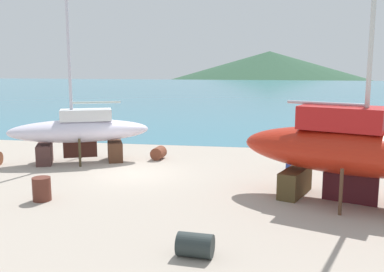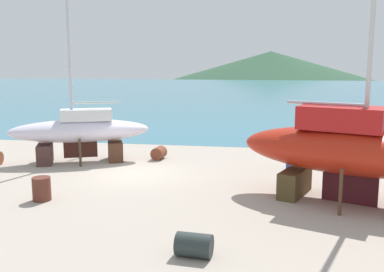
{
  "view_description": "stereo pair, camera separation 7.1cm",
  "coord_description": "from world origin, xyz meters",
  "px_view_note": "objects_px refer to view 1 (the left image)",
  "views": [
    {
      "loc": [
        5.86,
        -18.79,
        5.02
      ],
      "look_at": [
        2.81,
        -0.47,
        1.89
      ],
      "focal_mm": 41.27,
      "sensor_mm": 36.0,
      "label": 1
    },
    {
      "loc": [
        5.93,
        -18.77,
        5.02
      ],
      "look_at": [
        2.81,
        -0.47,
        1.89
      ],
      "focal_mm": 41.27,
      "sensor_mm": 36.0,
      "label": 2
    }
  ],
  "objects_px": {
    "sailboat_large_starboard": "(80,131)",
    "barrel_rust_far": "(159,153)",
    "sailboat_small_center": "(351,150)",
    "barrel_rust_near": "(195,245)",
    "worker": "(289,151)",
    "barrel_by_slipway": "(345,163)",
    "barrel_tipped_center": "(42,189)"
  },
  "relations": [
    {
      "from": "barrel_rust_near",
      "to": "barrel_by_slipway",
      "type": "xyz_separation_m",
      "value": [
        5.54,
        10.68,
        -0.02
      ]
    },
    {
      "from": "sailboat_large_starboard",
      "to": "barrel_by_slipway",
      "type": "height_order",
      "value": "sailboat_large_starboard"
    },
    {
      "from": "worker",
      "to": "barrel_rust_far",
      "type": "xyz_separation_m",
      "value": [
        -6.61,
        1.07,
        -0.55
      ]
    },
    {
      "from": "worker",
      "to": "barrel_by_slipway",
      "type": "distance_m",
      "value": 2.77
    },
    {
      "from": "barrel_tipped_center",
      "to": "barrel_rust_far",
      "type": "relative_size",
      "value": 1.02
    },
    {
      "from": "barrel_by_slipway",
      "to": "barrel_rust_far",
      "type": "bearing_deg",
      "value": 176.36
    },
    {
      "from": "barrel_by_slipway",
      "to": "sailboat_large_starboard",
      "type": "bearing_deg",
      "value": -176.84
    },
    {
      "from": "barrel_tipped_center",
      "to": "barrel_rust_near",
      "type": "xyz_separation_m",
      "value": [
        6.29,
        -3.76,
        -0.12
      ]
    },
    {
      "from": "worker",
      "to": "barrel_by_slipway",
      "type": "relative_size",
      "value": 2.07
    },
    {
      "from": "sailboat_small_center",
      "to": "barrel_rust_far",
      "type": "bearing_deg",
      "value": 166.22
    },
    {
      "from": "worker",
      "to": "barrel_rust_far",
      "type": "distance_m",
      "value": 6.72
    },
    {
      "from": "sailboat_large_starboard",
      "to": "barrel_rust_far",
      "type": "distance_m",
      "value": 4.15
    },
    {
      "from": "sailboat_large_starboard",
      "to": "worker",
      "type": "height_order",
      "value": "sailboat_large_starboard"
    },
    {
      "from": "sailboat_small_center",
      "to": "barrel_rust_near",
      "type": "relative_size",
      "value": 13.65
    },
    {
      "from": "sailboat_large_starboard",
      "to": "worker",
      "type": "xyz_separation_m",
      "value": [
        10.33,
        0.23,
        -0.74
      ]
    },
    {
      "from": "sailboat_large_starboard",
      "to": "barrel_tipped_center",
      "type": "distance_m",
      "value": 6.43
    },
    {
      "from": "sailboat_small_center",
      "to": "barrel_rust_far",
      "type": "relative_size",
      "value": 15.07
    },
    {
      "from": "barrel_tipped_center",
      "to": "barrel_rust_near",
      "type": "height_order",
      "value": "barrel_tipped_center"
    },
    {
      "from": "worker",
      "to": "barrel_by_slipway",
      "type": "bearing_deg",
      "value": -152.95
    },
    {
      "from": "barrel_rust_near",
      "to": "sailboat_small_center",
      "type": "bearing_deg",
      "value": 48.22
    },
    {
      "from": "sailboat_small_center",
      "to": "barrel_tipped_center",
      "type": "distance_m",
      "value": 11.24
    },
    {
      "from": "barrel_tipped_center",
      "to": "barrel_by_slipway",
      "type": "distance_m",
      "value": 13.7
    },
    {
      "from": "sailboat_small_center",
      "to": "barrel_rust_far",
      "type": "xyz_separation_m",
      "value": [
        -8.48,
        5.97,
        -1.62
      ]
    },
    {
      "from": "barrel_rust_far",
      "to": "barrel_tipped_center",
      "type": "bearing_deg",
      "value": -108.74
    },
    {
      "from": "barrel_tipped_center",
      "to": "sailboat_large_starboard",
      "type": "bearing_deg",
      "value": 100.66
    },
    {
      "from": "worker",
      "to": "barrel_by_slipway",
      "type": "xyz_separation_m",
      "value": [
        2.66,
        0.48,
        -0.57
      ]
    },
    {
      "from": "sailboat_large_starboard",
      "to": "worker",
      "type": "distance_m",
      "value": 10.36
    },
    {
      "from": "sailboat_small_center",
      "to": "barrel_rust_near",
      "type": "distance_m",
      "value": 7.3
    },
    {
      "from": "worker",
      "to": "barrel_rust_far",
      "type": "relative_size",
      "value": 1.98
    },
    {
      "from": "barrel_rust_near",
      "to": "barrel_by_slipway",
      "type": "height_order",
      "value": "barrel_rust_near"
    },
    {
      "from": "worker",
      "to": "barrel_rust_far",
      "type": "height_order",
      "value": "worker"
    },
    {
      "from": "worker",
      "to": "barrel_rust_near",
      "type": "distance_m",
      "value": 10.61
    }
  ]
}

